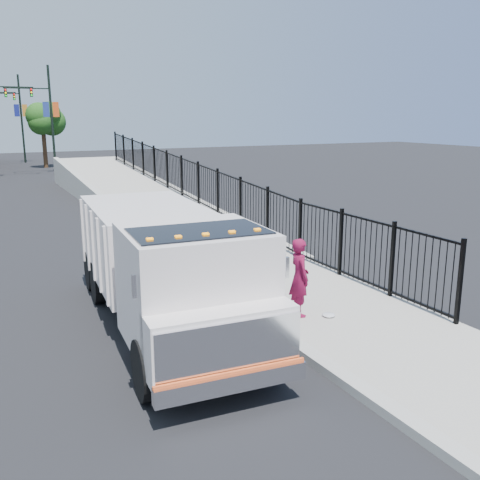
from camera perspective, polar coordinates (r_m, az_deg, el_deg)
name	(u,v)px	position (r m, az deg, el deg)	size (l,w,h in m)	color
ground	(263,326)	(11.61, 2.43, -9.15)	(120.00, 120.00, 0.00)	black
sidewalk	(397,341)	(11.18, 16.41, -10.28)	(3.55, 12.00, 0.12)	#9E998E
curb	(317,360)	(10.04, 8.18, -12.52)	(0.30, 12.00, 0.16)	#ADAAA3
ramp	(141,207)	(26.77, -10.55, 3.50)	(3.95, 24.00, 1.70)	#9E998E
iron_fence	(199,198)	(23.37, -4.45, 4.53)	(0.10, 28.00, 1.80)	black
truck	(166,263)	(11.06, -7.92, -2.42)	(2.97, 7.73, 2.60)	black
worker	(299,277)	(11.68, 6.36, -3.96)	(0.63, 0.41, 1.72)	maroon
debris	(329,315)	(11.94, 9.44, -7.88)	(0.29, 0.29, 0.07)	silver
light_pole_1	(47,115)	(43.61, -19.87, 12.39)	(3.78, 0.22, 8.00)	black
light_pole_3	(18,115)	(54.61, -22.63, 12.18)	(3.77, 0.22, 8.00)	black
tree_1	(42,121)	(48.79, -20.33, 11.82)	(2.16, 2.16, 5.08)	#382314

